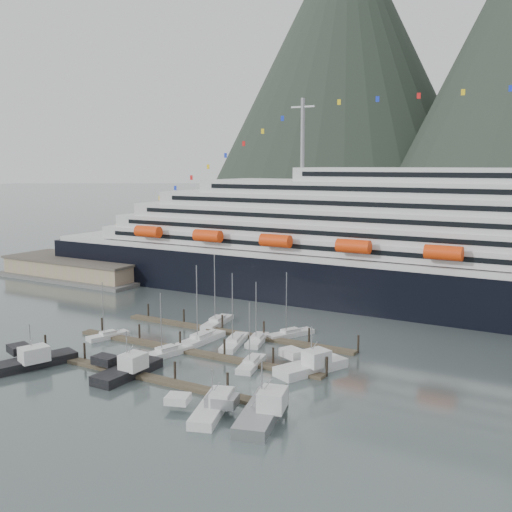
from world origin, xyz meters
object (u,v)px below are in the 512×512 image
object	(u,v)px
sailboat_c	(167,353)
trawler_a	(31,361)
trawler_d	(261,411)
warehouse	(79,269)
trawler_e	(310,365)
sailboat_f	(257,340)
sailboat_d	(234,343)
sailboat_h	(251,364)
sailboat_g	(290,334)
trawler_c	(211,406)
sailboat_a	(108,336)
sailboat_b	(201,340)
trawler_b	(127,370)
sailboat_e	(217,323)
cruise_ship	(475,256)

from	to	relation	value
sailboat_c	trawler_a	world-z (taller)	sailboat_c
trawler_d	warehouse	bearing A→B (deg)	42.53
warehouse	trawler_e	xyz separation A→B (m)	(88.00, -37.12, -1.29)
sailboat_f	trawler_e	world-z (taller)	sailboat_f
sailboat_d	sailboat_h	world-z (taller)	sailboat_d
sailboat_g	trawler_c	size ratio (longest dim) A/B	1.00
sailboat_a	sailboat_c	distance (m)	15.54
warehouse	sailboat_h	xyz separation A→B (m)	(79.22, -39.88, -1.85)
sailboat_f	sailboat_h	size ratio (longest dim) A/B	1.06
sailboat_b	sailboat_g	distance (m)	16.30
sailboat_b	trawler_a	xyz separation A→B (m)	(-15.30, -23.74, 0.51)
trawler_d	trawler_b	bearing A→B (deg)	67.26
sailboat_g	trawler_b	size ratio (longest dim) A/B	1.05
warehouse	sailboat_a	xyz separation A→B (m)	(49.06, -39.59, -1.86)
sailboat_g	trawler_b	distance (m)	32.67
sailboat_b	trawler_a	bearing A→B (deg)	149.24
warehouse	sailboat_f	distance (m)	78.97
sailboat_c	warehouse	bearing A→B (deg)	71.75
sailboat_c	sailboat_h	xyz separation A→B (m)	(14.82, 2.21, -0.01)
sailboat_a	sailboat_h	size ratio (longest dim) A/B	1.00
trawler_a	trawler_e	size ratio (longest dim) A/B	1.14
sailboat_c	sailboat_h	distance (m)	14.98
sailboat_f	sailboat_g	xyz separation A→B (m)	(3.24, 6.42, -0.00)
sailboat_f	trawler_e	xyz separation A→B (m)	(14.35, -8.69, 0.56)
trawler_a	sailboat_h	bearing A→B (deg)	-40.85
trawler_b	trawler_c	distance (m)	18.73
sailboat_f	trawler_d	size ratio (longest dim) A/B	0.81
sailboat_c	sailboat_g	distance (m)	23.66
sailboat_f	trawler_a	world-z (taller)	sailboat_f
sailboat_e	sailboat_b	bearing A→B (deg)	-169.25
warehouse	sailboat_c	xyz separation A→B (m)	(64.40, -42.09, -1.84)
sailboat_c	sailboat_h	size ratio (longest dim) A/B	1.03
cruise_ship	trawler_a	size ratio (longest dim) A/B	14.89
warehouse	trawler_a	xyz separation A→B (m)	(49.74, -56.95, -1.31)
warehouse	sailboat_c	world-z (taller)	sailboat_c
sailboat_e	sailboat_g	distance (m)	16.00
sailboat_c	trawler_c	size ratio (longest dim) A/B	0.90
sailboat_f	trawler_a	xyz separation A→B (m)	(-23.91, -28.52, 0.54)
trawler_a	trawler_b	world-z (taller)	trawler_b
sailboat_b	sailboat_h	distance (m)	15.66
sailboat_a	trawler_e	xyz separation A→B (m)	(38.94, 2.48, 0.57)
cruise_ship	trawler_e	size ratio (longest dim) A/B	16.97
sailboat_c	sailboat_e	xyz separation A→B (m)	(-3.50, 20.08, 0.03)
warehouse	sailboat_b	xyz separation A→B (m)	(65.05, -33.21, -1.81)
sailboat_b	sailboat_c	size ratio (longest dim) A/B	1.30
cruise_ship	sailboat_f	bearing A→B (deg)	-124.45
sailboat_g	trawler_b	world-z (taller)	sailboat_g
warehouse	trawler_a	bearing A→B (deg)	-48.86
sailboat_d	sailboat_h	distance (m)	11.72
sailboat_d	trawler_b	xyz separation A→B (m)	(-5.57, -20.94, 0.54)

